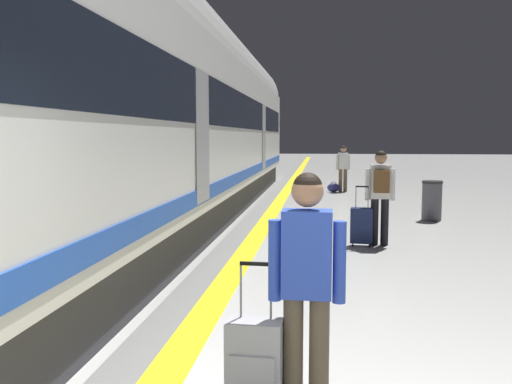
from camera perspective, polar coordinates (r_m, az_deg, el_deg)
safety_line_strip at (r=12.60m, az=1.10°, el=-2.98°), size 0.36×80.00×0.01m
tactile_edge_band at (r=12.64m, az=-0.27°, el=-2.96°), size 0.57×80.00×0.01m
high_speed_train at (r=12.96m, az=-8.01°, el=8.27°), size 2.94×26.80×4.97m
traveller_foreground at (r=3.80m, az=5.25°, el=-8.61°), size 0.52×0.22×1.67m
rolling_suitcase_foreground at (r=3.96m, az=-0.17°, el=-17.25°), size 0.39×0.25×1.06m
passenger_near at (r=9.91m, az=12.69°, el=0.26°), size 0.52×0.33×1.67m
suitcase_near at (r=9.84m, az=10.82°, el=-3.40°), size 0.40×0.28×1.07m
passenger_mid at (r=19.42m, az=8.96°, el=2.76°), size 0.49×0.25×1.60m
duffel_bag_mid at (r=19.36m, az=7.99°, el=0.46°), size 0.44×0.26×0.36m
waste_bin at (r=13.26m, az=17.66°, el=-0.84°), size 0.46×0.46×0.91m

